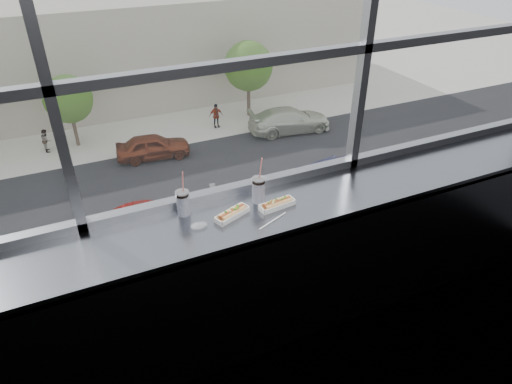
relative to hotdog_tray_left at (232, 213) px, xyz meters
name	(u,v)px	position (x,y,z in m)	size (l,w,h in m)	color
wall_back_lower	(234,254)	(0.10, 0.27, -0.57)	(6.00, 6.00, 0.00)	black
window_glass	(224,12)	(0.10, 0.29, 1.18)	(6.00, 6.00, 0.00)	silver
window_mullions	(226,12)	(0.10, 0.27, 1.18)	(6.00, 0.08, 2.40)	gray
counter	(248,217)	(0.10, -0.01, -0.05)	(6.00, 0.55, 0.06)	gray
counter_fascia	(263,300)	(0.10, -0.26, -0.57)	(6.00, 0.04, 1.04)	gray
hotdog_tray_left	(232,213)	(0.00, 0.00, 0.00)	(0.26, 0.17, 0.06)	white
hotdog_tray_right	(277,204)	(0.31, -0.02, 0.00)	(0.26, 0.11, 0.06)	white
soda_cup_left	(183,202)	(-0.28, 0.16, 0.07)	(0.09, 0.09, 0.33)	white
soda_cup_right	(258,189)	(0.23, 0.09, 0.07)	(0.09, 0.09, 0.34)	white
loose_straw	(273,221)	(0.21, -0.16, -0.02)	(0.01, 0.01, 0.25)	white
wrapper	(199,225)	(-0.23, -0.02, -0.01)	(0.10, 0.07, 0.03)	silver
plaza_ground	(63,79)	(0.10, 43.77, -12.12)	(120.00, 120.00, 0.00)	beige
street_asphalt	(101,203)	(0.10, 20.27, -12.09)	(80.00, 10.00, 0.06)	black
far_sidewalk	(83,144)	(0.10, 28.27, -12.10)	(80.00, 6.00, 0.04)	beige
far_building	(58,50)	(0.10, 38.27, -8.12)	(50.00, 14.00, 8.00)	#A9A28E
car_near_e	(339,170)	(12.79, 16.27, -10.93)	(6.80, 2.83, 2.27)	#3D3D77
car_far_b	(153,143)	(4.08, 24.27, -11.01)	(6.30, 2.62, 2.10)	maroon
car_far_c	(290,116)	(13.94, 24.27, -10.92)	(6.87, 2.86, 2.29)	beige
car_near_c	(150,217)	(1.97, 16.27, -11.03)	(6.23, 2.60, 2.08)	maroon
car_near_d	(259,192)	(7.79, 16.27, -11.10)	(5.80, 2.42, 1.93)	silver
pedestrian_d	(216,113)	(9.42, 27.17, -11.02)	(0.95, 0.71, 2.14)	#66605B
pedestrian_b	(46,138)	(-2.07, 28.19, -11.17)	(0.81, 0.61, 1.83)	#66605B
tree_center	(68,99)	(-0.19, 28.27, -8.81)	(3.12, 3.12, 4.88)	#47382B
tree_right	(248,66)	(12.51, 28.27, -8.26)	(3.65, 3.65, 5.70)	#47382B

